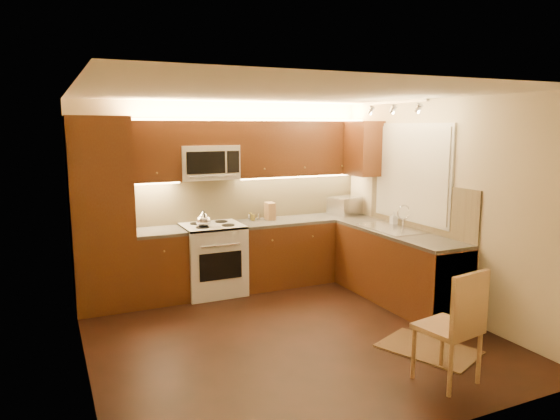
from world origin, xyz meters
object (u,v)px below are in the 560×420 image
toaster_oven (345,206)px  dining_chair (448,325)px  stove (213,259)px  kettle (203,218)px  knife_block (270,211)px  sink (392,223)px  soap_bottle (394,218)px  microwave (208,162)px

toaster_oven → dining_chair: toaster_oven is taller
stove → kettle: bearing=-143.5°
toaster_oven → knife_block: bearing=156.2°
sink → knife_block: (-1.13, 1.24, 0.05)m
toaster_oven → soap_bottle: size_ratio=2.52×
sink → dining_chair: (-0.89, -2.00, -0.47)m
stove → knife_block: bearing=7.6°
stove → kettle: 0.60m
soap_bottle → sink: bearing=-131.0°
sink → toaster_oven: 1.15m
microwave → toaster_oven: size_ratio=1.75×
microwave → toaster_oven: (2.02, -0.11, -0.69)m
sink → soap_bottle: (0.20, 0.22, 0.01)m
kettle → dining_chair: 3.31m
microwave → dining_chair: (1.11, -3.26, -1.21)m
stove → knife_block: (0.87, 0.12, 0.56)m
stove → microwave: microwave is taller
kettle → toaster_oven: bearing=7.3°
sink → soap_bottle: 0.29m
kettle → toaster_oven: toaster_oven is taller
dining_chair → sink: bearing=56.1°
toaster_oven → knife_block: size_ratio=1.81×
sink → dining_chair: 2.24m
dining_chair → toaster_oven: bearing=64.0°
stove → sink: (2.00, -1.12, 0.52)m
stove → soap_bottle: (2.20, -0.91, 0.53)m
microwave → sink: microwave is taller
stove → knife_block: 1.04m
microwave → dining_chair: microwave is taller
microwave → knife_block: bearing=-1.2°
kettle → dining_chair: (1.25, -3.01, -0.52)m
soap_bottle → toaster_oven: bearing=101.3°
microwave → soap_bottle: bearing=-25.4°
kettle → stove: bearing=40.1°
stove → sink: size_ratio=1.07×
microwave → sink: bearing=-32.2°
stove → dining_chair: 3.31m
stove → kettle: size_ratio=4.15×
kettle → soap_bottle: bearing=-15.2°
microwave → toaster_oven: 2.14m
soap_bottle → dining_chair: soap_bottle is taller
microwave → knife_block: (0.87, -0.02, -0.70)m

